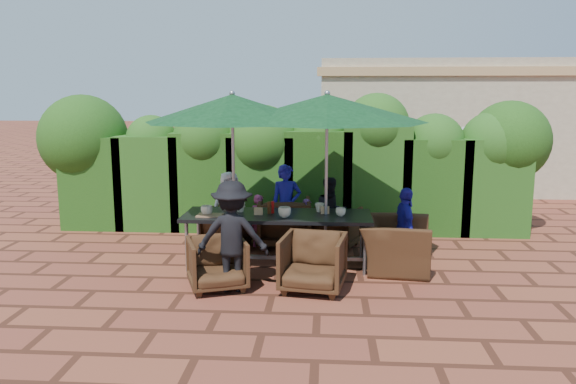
# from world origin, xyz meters

# --- Properties ---
(ground) EXTENTS (80.00, 80.00, 0.00)m
(ground) POSITION_xyz_m (0.00, 0.00, 0.00)
(ground) COLOR brown
(ground) RESTS_ON ground
(dining_table) EXTENTS (2.62, 0.90, 0.75)m
(dining_table) POSITION_xyz_m (-0.04, 0.08, 0.68)
(dining_table) COLOR black
(dining_table) RESTS_ON ground
(umbrella_left) EXTENTS (2.44, 2.44, 2.46)m
(umbrella_left) POSITION_xyz_m (-0.64, 0.03, 2.21)
(umbrella_left) COLOR gray
(umbrella_left) RESTS_ON ground
(umbrella_right) EXTENTS (2.76, 2.76, 2.46)m
(umbrella_right) POSITION_xyz_m (0.64, 0.12, 2.21)
(umbrella_right) COLOR gray
(umbrella_right) RESTS_ON ground
(chair_far_left) EXTENTS (0.82, 0.78, 0.69)m
(chair_far_left) POSITION_xyz_m (-0.93, 1.02, 0.35)
(chair_far_left) COLOR black
(chair_far_left) RESTS_ON ground
(chair_far_mid) EXTENTS (0.87, 0.82, 0.85)m
(chair_far_mid) POSITION_xyz_m (-0.02, 1.14, 0.42)
(chair_far_mid) COLOR black
(chair_far_mid) RESTS_ON ground
(chair_far_right) EXTENTS (0.88, 0.85, 0.71)m
(chair_far_right) POSITION_xyz_m (0.79, 1.12, 0.36)
(chair_far_right) COLOR black
(chair_far_right) RESTS_ON ground
(chair_near_left) EXTENTS (0.88, 0.85, 0.71)m
(chair_near_left) POSITION_xyz_m (-0.71, -0.91, 0.36)
(chair_near_left) COLOR black
(chair_near_left) RESTS_ON ground
(chair_near_right) EXTENTS (0.86, 0.82, 0.78)m
(chair_near_right) POSITION_xyz_m (0.49, -0.89, 0.39)
(chair_near_right) COLOR black
(chair_near_right) RESTS_ON ground
(chair_end_right) EXTENTS (0.82, 1.14, 0.93)m
(chair_end_right) POSITION_xyz_m (1.60, 0.04, 0.47)
(chair_end_right) COLOR black
(chair_end_right) RESTS_ON ground
(adult_far_left) EXTENTS (0.69, 0.57, 1.20)m
(adult_far_left) POSITION_xyz_m (-0.89, 1.06, 0.60)
(adult_far_left) COLOR silver
(adult_far_left) RESTS_ON ground
(adult_far_mid) EXTENTS (0.55, 0.48, 1.32)m
(adult_far_mid) POSITION_xyz_m (0.01, 1.09, 0.66)
(adult_far_mid) COLOR #1F1C97
(adult_far_mid) RESTS_ON ground
(adult_far_right) EXTENTS (0.62, 0.48, 1.14)m
(adult_far_right) POSITION_xyz_m (0.72, 1.01, 0.57)
(adult_far_right) COLOR black
(adult_far_right) RESTS_ON ground
(adult_near_left) EXTENTS (0.89, 0.42, 1.38)m
(adult_near_left) POSITION_xyz_m (-0.51, -0.93, 0.69)
(adult_near_left) COLOR black
(adult_near_left) RESTS_ON ground
(adult_end_right) EXTENTS (0.43, 0.71, 1.13)m
(adult_end_right) POSITION_xyz_m (1.75, 0.17, 0.57)
(adult_end_right) COLOR #1F1C97
(adult_end_right) RESTS_ON ground
(child_left) EXTENTS (0.37, 0.33, 0.84)m
(child_left) POSITION_xyz_m (-0.42, 1.08, 0.42)
(child_left) COLOR #CC4884
(child_left) RESTS_ON ground
(child_right) EXTENTS (0.34, 0.31, 0.77)m
(child_right) POSITION_xyz_m (0.35, 1.12, 0.39)
(child_right) COLOR #9150AF
(child_right) RESTS_ON ground
(pedestrian_a) EXTENTS (1.51, 1.23, 1.56)m
(pedestrian_a) POSITION_xyz_m (1.45, 4.16, 0.78)
(pedestrian_a) COLOR green
(pedestrian_a) RESTS_ON ground
(pedestrian_b) EXTENTS (0.79, 0.51, 1.57)m
(pedestrian_b) POSITION_xyz_m (2.20, 4.31, 0.79)
(pedestrian_b) COLOR #CC4884
(pedestrian_b) RESTS_ON ground
(pedestrian_c) EXTENTS (1.17, 0.65, 1.74)m
(pedestrian_c) POSITION_xyz_m (3.56, 4.27, 0.87)
(pedestrian_c) COLOR gray
(pedestrian_c) RESTS_ON ground
(cup_a) EXTENTS (0.17, 0.17, 0.13)m
(cup_a) POSITION_xyz_m (-1.02, -0.04, 0.82)
(cup_a) COLOR beige
(cup_a) RESTS_ON dining_table
(cup_b) EXTENTS (0.14, 0.14, 0.14)m
(cup_b) POSITION_xyz_m (-0.58, 0.20, 0.82)
(cup_b) COLOR beige
(cup_b) RESTS_ON dining_table
(cup_c) EXTENTS (0.18, 0.18, 0.14)m
(cup_c) POSITION_xyz_m (0.08, -0.11, 0.82)
(cup_c) COLOR beige
(cup_c) RESTS_ON dining_table
(cup_d) EXTENTS (0.14, 0.14, 0.13)m
(cup_d) POSITION_xyz_m (0.55, 0.27, 0.81)
(cup_d) COLOR beige
(cup_d) RESTS_ON dining_table
(cup_e) EXTENTS (0.14, 0.14, 0.11)m
(cup_e) POSITION_xyz_m (0.84, 0.03, 0.81)
(cup_e) COLOR beige
(cup_e) RESTS_ON dining_table
(ketchup_bottle) EXTENTS (0.04, 0.04, 0.17)m
(ketchup_bottle) POSITION_xyz_m (-0.11, 0.14, 0.83)
(ketchup_bottle) COLOR #B20C0A
(ketchup_bottle) RESTS_ON dining_table
(sauce_bottle) EXTENTS (0.04, 0.04, 0.17)m
(sauce_bottle) POSITION_xyz_m (-0.16, 0.11, 0.83)
(sauce_bottle) COLOR #4C230C
(sauce_bottle) RESTS_ON dining_table
(serving_tray) EXTENTS (0.35, 0.25, 0.02)m
(serving_tray) POSITION_xyz_m (-0.96, -0.09, 0.76)
(serving_tray) COLOR #8E6444
(serving_tray) RESTS_ON dining_table
(number_block_left) EXTENTS (0.12, 0.06, 0.10)m
(number_block_left) POSITION_xyz_m (-0.30, 0.02, 0.80)
(number_block_left) COLOR tan
(number_block_left) RESTS_ON dining_table
(number_block_right) EXTENTS (0.12, 0.06, 0.10)m
(number_block_right) POSITION_xyz_m (0.63, 0.16, 0.80)
(number_block_right) COLOR tan
(number_block_right) RESTS_ON dining_table
(hedge_wall) EXTENTS (9.10, 1.60, 2.43)m
(hedge_wall) POSITION_xyz_m (-0.09, 2.32, 1.27)
(hedge_wall) COLOR #19380F
(hedge_wall) RESTS_ON ground
(building) EXTENTS (6.20, 3.08, 3.20)m
(building) POSITION_xyz_m (3.50, 6.99, 1.61)
(building) COLOR #C5B592
(building) RESTS_ON ground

